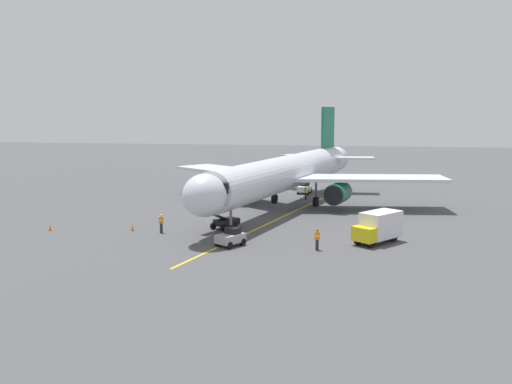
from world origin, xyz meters
TOP-DOWN VIEW (x-y plane):
  - ground_plane at (0.00, 0.00)m, footprint 220.00×220.00m
  - apron_lead_in_line at (-0.49, 8.53)m, footprint 10.50×38.72m
  - airplane at (-0.56, 2.26)m, footprint 33.64×39.75m
  - ground_crew_marshaller at (-5.20, 20.71)m, footprint 0.47×0.41m
  - ground_crew_wing_walker at (-2.21, -4.33)m, footprint 0.35×0.45m
  - ground_crew_loader at (9.21, 16.79)m, footprint 0.42×0.28m
  - box_truck_near_nose at (-10.06, 17.37)m, footprint 4.38×4.82m
  - tug_portside at (-1.63, -9.34)m, footprint 1.86×2.50m
  - tug_starboard_side at (1.91, 20.50)m, footprint 2.48×2.74m
  - belt_loader_rear_apron at (3.91, 14.15)m, footprint 3.36×4.55m
  - safety_cone_nose_left at (19.65, 17.79)m, footprint 0.32×0.32m
  - safety_cone_nose_right at (12.08, 16.57)m, footprint 0.32×0.32m

SIDE VIEW (x-z plane):
  - ground_plane at x=0.00m, z-range 0.00..0.00m
  - apron_lead_in_line at x=-0.49m, z-range 0.00..0.01m
  - safety_cone_nose_left at x=19.65m, z-range 0.00..0.55m
  - safety_cone_nose_right at x=12.08m, z-range 0.00..0.55m
  - tug_portside at x=-1.63m, z-range -0.05..1.45m
  - tug_starboard_side at x=1.91m, z-range -0.05..1.45m
  - belt_loader_rear_apron at x=3.91m, z-range -0.45..1.88m
  - ground_crew_marshaller at x=-5.20m, z-range 0.03..1.74m
  - ground_crew_wing_walker at x=-2.21m, z-range 0.03..1.74m
  - ground_crew_loader at x=9.21m, z-range 0.03..1.74m
  - box_truck_near_nose at x=-10.06m, z-range 0.08..2.70m
  - airplane at x=-0.56m, z-range -1.75..9.75m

